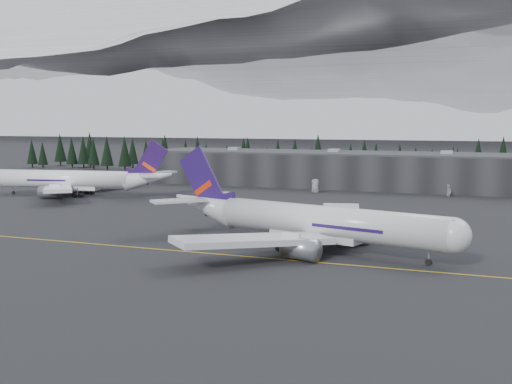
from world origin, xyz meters
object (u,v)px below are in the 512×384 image
at_px(gse_vehicle_a, 315,191).
at_px(gse_vehicle_b, 449,195).
at_px(terminal, 361,170).
at_px(jet_main, 303,220).
at_px(jet_parked, 80,180).

bearing_deg(gse_vehicle_a, gse_vehicle_b, -1.24).
relative_size(terminal, gse_vehicle_a, 33.92).
xyz_separation_m(terminal, gse_vehicle_b, (32.64, -19.82, -5.63)).
height_order(jet_main, gse_vehicle_a, jet_main).
xyz_separation_m(jet_parked, gse_vehicle_a, (68.22, 35.28, -4.46)).
distance_m(jet_parked, gse_vehicle_a, 76.93).
height_order(terminal, gse_vehicle_b, terminal).
bearing_deg(jet_parked, gse_vehicle_b, -170.15).
bearing_deg(jet_main, terminal, 111.29).
distance_m(terminal, jet_parked, 98.85).
bearing_deg(gse_vehicle_a, jet_main, -83.86).
bearing_deg(jet_parked, gse_vehicle_a, -163.01).
relative_size(terminal, jet_main, 2.54).
height_order(jet_parked, gse_vehicle_a, jet_parked).
height_order(terminal, gse_vehicle_a, terminal).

